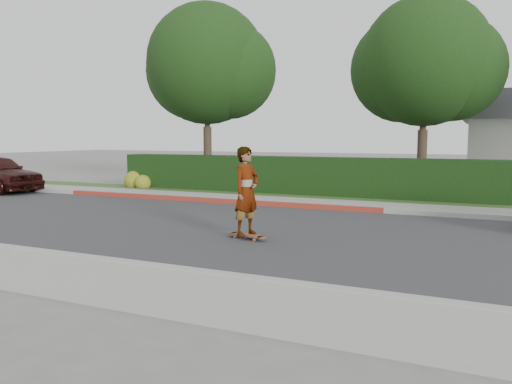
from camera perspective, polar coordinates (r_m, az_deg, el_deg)
ground at (r=11.54m, az=5.95°, el=-4.93°), size 120.00×120.00×0.00m
road at (r=11.54m, az=5.95°, el=-4.91°), size 60.00×8.00×0.01m
curb_near at (r=7.85m, az=-3.67°, el=-9.73°), size 60.00×0.20×0.15m
sidewalk_near at (r=7.10m, az=-7.15°, el=-11.61°), size 60.00×1.60×0.12m
curb_far at (r=15.42m, az=10.77°, el=-1.90°), size 60.00×0.20×0.15m
curb_red_section at (r=17.27m, az=-5.56°, el=-0.94°), size 12.00×0.21×0.15m
sidewalk_far at (r=16.30m, az=11.52°, el=-1.54°), size 60.00×1.60×0.12m
planting_strip at (r=17.85m, az=12.66°, el=-0.92°), size 60.00×1.60×0.10m
hedge at (r=19.17m, az=4.26°, el=1.80°), size 15.00×1.00×1.50m
flowering_shrub at (r=22.21m, az=-13.42°, el=1.18°), size 1.40×1.00×0.90m
tree_left at (r=22.57m, az=-5.44°, el=13.95°), size 5.99×5.21×8.00m
tree_center at (r=20.23m, az=18.78°, el=13.52°), size 5.66×4.84×7.44m
skateboard at (r=11.01m, az=-1.08°, el=-4.97°), size 1.06×0.47×0.10m
skateboarder at (r=10.86m, az=-1.09°, el=0.12°), size 0.63×0.80×1.93m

